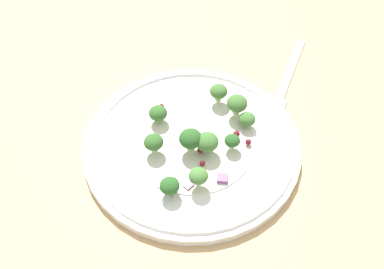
# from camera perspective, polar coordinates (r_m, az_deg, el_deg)

# --- Properties ---
(ground_plane) EXTENTS (1.80, 1.80, 0.02)m
(ground_plane) POSITION_cam_1_polar(r_m,az_deg,el_deg) (0.60, -0.21, -1.30)
(ground_plane) COLOR tan
(plate) EXTENTS (0.29, 0.29, 0.02)m
(plate) POSITION_cam_1_polar(r_m,az_deg,el_deg) (0.58, 0.00, -1.17)
(plate) COLOR white
(plate) RESTS_ON ground_plane
(dressing_pool) EXTENTS (0.17, 0.17, 0.00)m
(dressing_pool) POSITION_cam_1_polar(r_m,az_deg,el_deg) (0.58, 0.00, -0.89)
(dressing_pool) COLOR white
(dressing_pool) RESTS_ON plate
(broccoli_floret_0) EXTENTS (0.03, 0.03, 0.03)m
(broccoli_floret_0) POSITION_cam_1_polar(r_m,az_deg,el_deg) (0.60, 5.91, 4.02)
(broccoli_floret_0) COLOR #ADD18E
(broccoli_floret_0) RESTS_ON plate
(broccoli_floret_1) EXTENTS (0.02, 0.02, 0.02)m
(broccoli_floret_1) POSITION_cam_1_polar(r_m,az_deg,el_deg) (0.56, 5.28, -0.84)
(broccoli_floret_1) COLOR #ADD18E
(broccoli_floret_1) RESTS_ON plate
(broccoli_floret_2) EXTENTS (0.03, 0.03, 0.03)m
(broccoli_floret_2) POSITION_cam_1_polar(r_m,az_deg,el_deg) (0.55, -0.19, -0.60)
(broccoli_floret_2) COLOR #9EC684
(broccoli_floret_2) RESTS_ON plate
(broccoli_floret_3) EXTENTS (0.02, 0.02, 0.02)m
(broccoli_floret_3) POSITION_cam_1_polar(r_m,az_deg,el_deg) (0.52, 0.84, -5.48)
(broccoli_floret_3) COLOR #9EC684
(broccoli_floret_3) RESTS_ON plate
(broccoli_floret_4) EXTENTS (0.02, 0.02, 0.03)m
(broccoli_floret_4) POSITION_cam_1_polar(r_m,az_deg,el_deg) (0.61, 3.50, 5.62)
(broccoli_floret_4) COLOR #9EC684
(broccoli_floret_4) RESTS_ON plate
(broccoli_floret_5) EXTENTS (0.03, 0.03, 0.03)m
(broccoli_floret_5) POSITION_cam_1_polar(r_m,az_deg,el_deg) (0.55, -5.05, -1.05)
(broccoli_floret_5) COLOR #ADD18E
(broccoli_floret_5) RESTS_ON plate
(broccoli_floret_6) EXTENTS (0.03, 0.03, 0.03)m
(broccoli_floret_6) POSITION_cam_1_polar(r_m,az_deg,el_deg) (0.55, 2.00, -1.03)
(broccoli_floret_6) COLOR #8EB77A
(broccoli_floret_6) RESTS_ON plate
(broccoli_floret_7) EXTENTS (0.03, 0.03, 0.03)m
(broccoli_floret_7) POSITION_cam_1_polar(r_m,az_deg,el_deg) (0.59, -4.46, 2.76)
(broccoli_floret_7) COLOR #9EC684
(broccoli_floret_7) RESTS_ON plate
(broccoli_floret_8) EXTENTS (0.02, 0.02, 0.02)m
(broccoli_floret_8) POSITION_cam_1_polar(r_m,az_deg,el_deg) (0.59, 7.22, 1.96)
(broccoli_floret_8) COLOR #8EB77A
(broccoli_floret_8) RESTS_ON plate
(broccoli_floret_9) EXTENTS (0.02, 0.02, 0.02)m
(broccoli_floret_9) POSITION_cam_1_polar(r_m,az_deg,el_deg) (0.52, -3.43, -6.65)
(broccoli_floret_9) COLOR #8EB77A
(broccoli_floret_9) RESTS_ON plate
(cranberry_0) EXTENTS (0.01, 0.01, 0.01)m
(cranberry_0) POSITION_cam_1_polar(r_m,az_deg,el_deg) (0.56, 1.11, -2.03)
(cranberry_0) COLOR maroon
(cranberry_0) RESTS_ON plate
(cranberry_1) EXTENTS (0.01, 0.01, 0.01)m
(cranberry_1) POSITION_cam_1_polar(r_m,az_deg,el_deg) (0.62, -4.03, 3.64)
(cranberry_1) COLOR maroon
(cranberry_1) RESTS_ON plate
(cranberry_2) EXTENTS (0.01, 0.01, 0.01)m
(cranberry_2) POSITION_cam_1_polar(r_m,az_deg,el_deg) (0.57, 7.30, -1.35)
(cranberry_2) COLOR maroon
(cranberry_2) RESTS_ON plate
(cranberry_3) EXTENTS (0.01, 0.01, 0.01)m
(cranberry_3) POSITION_cam_1_polar(r_m,az_deg,el_deg) (0.58, 5.83, 0.05)
(cranberry_3) COLOR maroon
(cranberry_3) RESTS_ON plate
(cranberry_4) EXTENTS (0.01, 0.01, 0.01)m
(cranberry_4) POSITION_cam_1_polar(r_m,az_deg,el_deg) (0.55, 1.35, -3.80)
(cranberry_4) COLOR maroon
(cranberry_4) RESTS_ON plate
(onion_bit_0) EXTENTS (0.01, 0.01, 0.01)m
(onion_bit_0) POSITION_cam_1_polar(r_m,az_deg,el_deg) (0.54, 3.98, -5.73)
(onion_bit_0) COLOR #934C84
(onion_bit_0) RESTS_ON plate
(onion_bit_1) EXTENTS (0.01, 0.01, 0.00)m
(onion_bit_1) POSITION_cam_1_polar(r_m,az_deg,el_deg) (0.53, -0.43, -6.69)
(onion_bit_1) COLOR #934C84
(onion_bit_1) RESTS_ON plate
(onion_bit_2) EXTENTS (0.02, 0.02, 0.00)m
(onion_bit_2) POSITION_cam_1_polar(r_m,az_deg,el_deg) (0.54, -2.90, -6.17)
(onion_bit_2) COLOR #A35B93
(onion_bit_2) RESTS_ON plate
(fork) EXTENTS (0.19, 0.04, 0.01)m
(fork) POSITION_cam_1_polar(r_m,az_deg,el_deg) (0.69, 12.29, 7.04)
(fork) COLOR silver
(fork) RESTS_ON ground_plane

